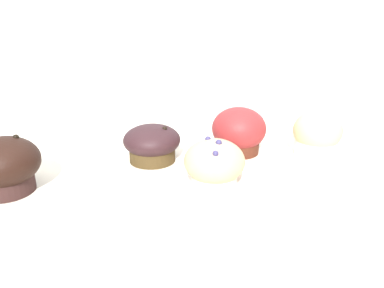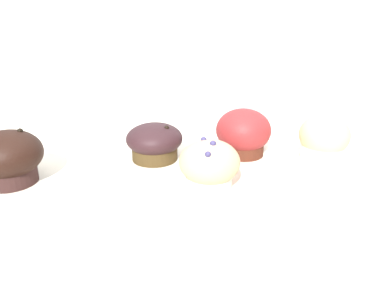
{
  "view_description": "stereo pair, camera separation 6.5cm",
  "coord_description": "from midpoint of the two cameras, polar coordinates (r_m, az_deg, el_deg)",
  "views": [
    {
      "loc": [
        0.12,
        -0.61,
        1.23
      ],
      "look_at": [
        0.05,
        -0.01,
        1.0
      ],
      "focal_mm": 35.0,
      "sensor_mm": 36.0,
      "label": 1
    },
    {
      "loc": [
        0.18,
        -0.6,
        1.23
      ],
      "look_at": [
        0.05,
        -0.01,
        1.0
      ],
      "focal_mm": 35.0,
      "sensor_mm": 36.0,
      "label": 2
    }
  ],
  "objects": [
    {
      "name": "wall_back",
      "position": [
        1.26,
        5.72,
        5.59
      ],
      "size": [
        3.2,
        0.1,
        1.8
      ],
      "primitive_type": "cube",
      "color": "#A8B2B7",
      "rests_on": "ground"
    },
    {
      "name": "muffin_front_center",
      "position": [
        0.59,
        5.84,
        -3.32
      ],
      "size": [
        0.1,
        0.1,
        0.08
      ],
      "color": "silver",
      "rests_on": "display_counter"
    },
    {
      "name": "muffin_back_left",
      "position": [
        0.69,
        -3.08,
        0.28
      ],
      "size": [
        0.1,
        0.1,
        0.07
      ],
      "color": "#3F2F18",
      "rests_on": "display_counter"
    },
    {
      "name": "muffin_back_right",
      "position": [
        0.73,
        21.88,
        0.57
      ],
      "size": [
        0.09,
        0.09,
        0.09
      ],
      "color": "white",
      "rests_on": "display_counter"
    },
    {
      "name": "muffin_front_left",
      "position": [
        0.72,
        10.38,
        1.56
      ],
      "size": [
        0.1,
        0.1,
        0.09
      ],
      "color": "#471F14",
      "rests_on": "display_counter"
    },
    {
      "name": "muffin_front_right",
      "position": [
        0.65,
        -23.71,
        -1.97
      ],
      "size": [
        0.11,
        0.11,
        0.09
      ],
      "color": "black",
      "rests_on": "display_counter"
    }
  ]
}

